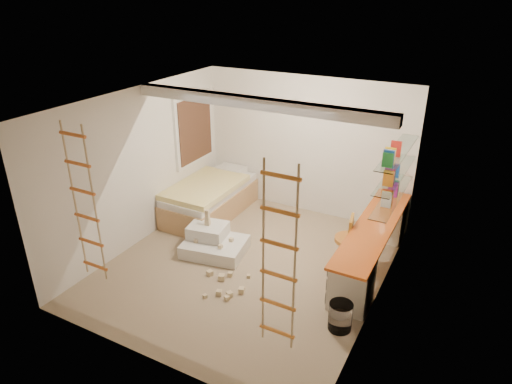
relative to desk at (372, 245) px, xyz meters
The scene contains 15 objects.
floor 1.96m from the desk, 153.35° to the right, with size 4.50×4.50×0.00m, color #937F5E.
ceiling_beam 2.78m from the desk, 161.89° to the right, with size 4.00×0.18×0.16m, color white.
window_frame 3.91m from the desk, behind, with size 0.06×1.15×1.35m, color white.
window_blind 3.88m from the desk, behind, with size 0.02×1.00×1.20m, color #4C2D1E.
rope_ladder_left 4.18m from the desk, 139.59° to the right, with size 0.41×0.04×2.13m, color #CB5A22, non-canonical shape.
rope_ladder_right 2.86m from the desk, 98.00° to the right, with size 0.41×0.04×2.13m, color orange, non-canonical shape.
waste_bin 1.58m from the desk, 88.79° to the right, with size 0.31×0.31×0.38m, color white.
desk is the anchor object (origin of this frame).
shelves 1.14m from the desk, 60.31° to the left, with size 0.25×1.80×0.71m.
bed 3.22m from the desk, behind, with size 1.02×2.00×0.69m.
task_lamp 1.21m from the desk, 92.80° to the left, with size 0.14×0.36×0.57m.
swivel_chair 0.37m from the desk, 152.39° to the right, with size 0.59×0.59×0.86m.
play_platform 2.54m from the desk, 162.56° to the right, with size 1.10×0.92×0.44m.
toy_blocks 2.35m from the desk, 148.60° to the right, with size 1.22×1.26×0.71m.
books 1.24m from the desk, 60.31° to the left, with size 0.14×0.52×0.92m.
Camera 1 is at (2.97, -5.28, 4.04)m, focal length 32.00 mm.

